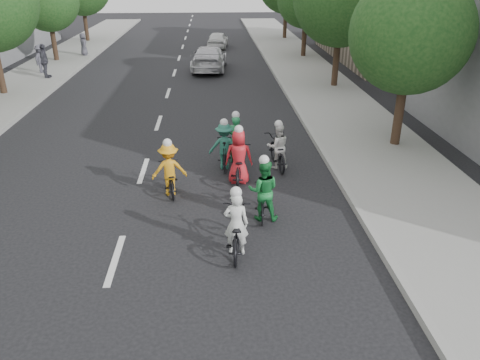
{
  "coord_description": "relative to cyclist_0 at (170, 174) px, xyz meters",
  "views": [
    {
      "loc": [
        2.26,
        -8.9,
        6.0
      ],
      "look_at": [
        2.92,
        1.93,
        1.0
      ],
      "focal_mm": 35.0,
      "sensor_mm": 36.0,
      "label": 1
    }
  ],
  "objects": [
    {
      "name": "tree_r_0",
      "position": [
        7.8,
        3.28,
        3.35
      ],
      "size": [
        4.0,
        4.0,
        5.97
      ],
      "color": "black",
      "rests_on": "ground"
    },
    {
      "name": "cyclist_6",
      "position": [
        1.61,
        1.78,
        0.03
      ],
      "size": [
        0.99,
        1.62,
        1.67
      ],
      "rotation": [
        0.0,
        0.0,
        3.12
      ],
      "color": "black",
      "rests_on": "ground"
    },
    {
      "name": "spectator_0",
      "position": [
        -8.81,
        16.51,
        0.34
      ],
      "size": [
        0.78,
        1.13,
        1.61
      ],
      "primitive_type": "imported",
      "rotation": [
        0.0,
        0.0,
        1.39
      ],
      "color": "#53525F",
      "rests_on": "sidewalk_left"
    },
    {
      "name": "follow_car_lead",
      "position": [
        1.15,
        17.41,
        0.11
      ],
      "size": [
        2.43,
        5.16,
        1.46
      ],
      "primitive_type": "imported",
      "rotation": [
        0.0,
        0.0,
        3.06
      ],
      "color": "silver",
      "rests_on": "ground"
    },
    {
      "name": "curb_left",
      "position": [
        -7.05,
        6.68,
        -0.52
      ],
      "size": [
        0.18,
        80.0,
        0.18
      ],
      "primitive_type": "cube",
      "color": "#999993",
      "rests_on": "ground"
    },
    {
      "name": "tree_l_4",
      "position": [
        -9.2,
        20.68,
        3.35
      ],
      "size": [
        4.0,
        4.0,
        5.97
      ],
      "color": "black",
      "rests_on": "ground"
    },
    {
      "name": "cyclist_4",
      "position": [
        1.72,
        -3.12,
        -0.06
      ],
      "size": [
        0.81,
        1.91,
        1.67
      ],
      "rotation": [
        0.0,
        0.0,
        3.05
      ],
      "color": "black",
      "rests_on": "ground"
    },
    {
      "name": "cyclist_0",
      "position": [
        0.0,
        0.0,
        0.0
      ],
      "size": [
        1.07,
        1.68,
        1.68
      ],
      "rotation": [
        0.0,
        0.0,
        3.3
      ],
      "color": "black",
      "rests_on": "ground"
    },
    {
      "name": "spectator_2",
      "position": [
        -7.74,
        22.42,
        0.29
      ],
      "size": [
        0.72,
        0.87,
        1.51
      ],
      "primitive_type": "imported",
      "rotation": [
        0.0,
        0.0,
        1.95
      ],
      "color": "#504F5C",
      "rests_on": "sidewalk_left"
    },
    {
      "name": "cyclist_3",
      "position": [
        2.5,
        -1.6,
        0.05
      ],
      "size": [
        0.85,
        1.57,
        1.77
      ],
      "rotation": [
        0.0,
        0.0,
        3.03
      ],
      "color": "black",
      "rests_on": "ground"
    },
    {
      "name": "ground",
      "position": [
        -1.0,
        -3.32,
        -0.61
      ],
      "size": [
        120.0,
        120.0,
        0.0
      ],
      "primitive_type": "plane",
      "color": "black",
      "rests_on": "ground"
    },
    {
      "name": "cyclist_1",
      "position": [
        2.01,
        0.66,
        0.02
      ],
      "size": [
        0.89,
        2.01,
        1.82
      ],
      "rotation": [
        0.0,
        0.0,
        3.03
      ],
      "color": "black",
      "rests_on": "ground"
    },
    {
      "name": "follow_car_trail",
      "position": [
        1.83,
        26.08,
        0.0
      ],
      "size": [
        1.9,
        3.78,
        1.24
      ],
      "primitive_type": "imported",
      "rotation": [
        0.0,
        0.0,
        3.02
      ],
      "color": "white",
      "rests_on": "ground"
    },
    {
      "name": "sidewalk_right",
      "position": [
        7.0,
        6.68,
        -0.54
      ],
      "size": [
        4.0,
        80.0,
        0.15
      ],
      "primitive_type": "cube",
      "color": "gray",
      "rests_on": "ground"
    },
    {
      "name": "curb_right",
      "position": [
        5.05,
        6.68,
        -0.52
      ],
      "size": [
        0.18,
        80.0,
        0.18
      ],
      "primitive_type": "cube",
      "color": "#999993",
      "rests_on": "ground"
    },
    {
      "name": "cyclist_2",
      "position": [
        2.01,
        2.32,
        -0.01
      ],
      "size": [
        0.71,
        1.57,
        1.75
      ],
      "rotation": [
        0.0,
        0.0,
        2.95
      ],
      "color": "black",
      "rests_on": "ground"
    },
    {
      "name": "spectator_1",
      "position": [
        -8.12,
        15.09,
        0.47
      ],
      "size": [
        0.51,
        1.12,
        1.87
      ],
      "primitive_type": "imported",
      "rotation": [
        0.0,
        0.0,
        1.62
      ],
      "color": "#454450",
      "rests_on": "sidewalk_left"
    },
    {
      "name": "cyclist_5",
      "position": [
        3.32,
        1.76,
        -0.03
      ],
      "size": [
        0.84,
        1.97,
        1.6
      ],
      "rotation": [
        0.0,
        0.0,
        3.23
      ],
      "color": "black",
      "rests_on": "ground"
    }
  ]
}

